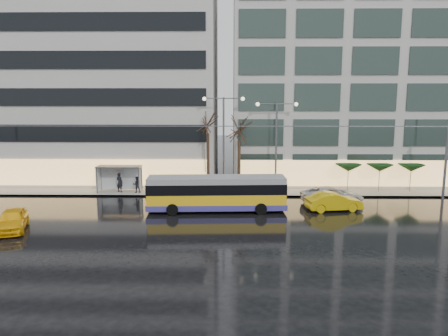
{
  "coord_description": "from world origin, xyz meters",
  "views": [
    {
      "loc": [
        2.69,
        -30.47,
        9.47
      ],
      "look_at": [
        2.13,
        5.0,
        3.42
      ],
      "focal_mm": 35.0,
      "sensor_mm": 36.0,
      "label": 1
    }
  ],
  "objects_px": {
    "bus_shelter": "(116,173)",
    "taxi_a": "(12,220)",
    "trolleybus": "(216,194)",
    "street_lamp_near": "(224,131)"
  },
  "relations": [
    {
      "from": "bus_shelter",
      "to": "taxi_a",
      "type": "xyz_separation_m",
      "value": [
        -4.21,
        -11.95,
        -1.2
      ]
    },
    {
      "from": "trolleybus",
      "to": "taxi_a",
      "type": "bearing_deg",
      "value": -159.28
    },
    {
      "from": "trolleybus",
      "to": "bus_shelter",
      "type": "distance_m",
      "value": 11.93
    },
    {
      "from": "trolleybus",
      "to": "taxi_a",
      "type": "height_order",
      "value": "trolleybus"
    },
    {
      "from": "bus_shelter",
      "to": "street_lamp_near",
      "type": "bearing_deg",
      "value": 0.63
    },
    {
      "from": "trolleybus",
      "to": "street_lamp_near",
      "type": "xyz_separation_m",
      "value": [
        0.46,
        6.72,
        4.59
      ]
    },
    {
      "from": "bus_shelter",
      "to": "street_lamp_near",
      "type": "distance_m",
      "value": 11.14
    },
    {
      "from": "trolleybus",
      "to": "bus_shelter",
      "type": "bearing_deg",
      "value": 146.35
    },
    {
      "from": "bus_shelter",
      "to": "taxi_a",
      "type": "bearing_deg",
      "value": -109.4
    },
    {
      "from": "trolleybus",
      "to": "street_lamp_near",
      "type": "height_order",
      "value": "street_lamp_near"
    }
  ]
}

